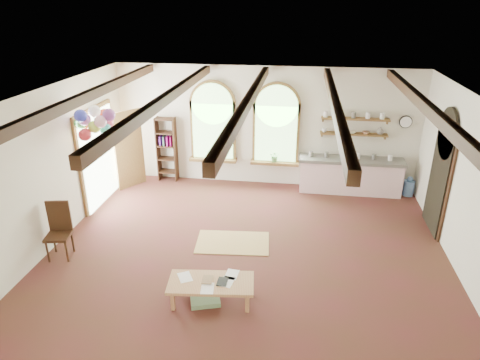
% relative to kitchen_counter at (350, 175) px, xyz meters
% --- Properties ---
extents(floor, '(8.00, 8.00, 0.00)m').
position_rel_kitchen_counter_xyz_m(floor, '(-2.30, -3.20, -0.48)').
color(floor, '#572524').
rests_on(floor, ground).
extents(ceiling_beams, '(6.20, 6.80, 0.18)m').
position_rel_kitchen_counter_xyz_m(ceiling_beams, '(-2.30, -3.20, 2.62)').
color(ceiling_beams, '#361B11').
rests_on(ceiling_beams, ceiling).
extents(window_left, '(1.30, 0.28, 2.20)m').
position_rel_kitchen_counter_xyz_m(window_left, '(-3.70, 0.23, 1.16)').
color(window_left, brown).
rests_on(window_left, floor).
extents(window_right, '(1.30, 0.28, 2.20)m').
position_rel_kitchen_counter_xyz_m(window_right, '(-2.00, 0.23, 1.16)').
color(window_right, brown).
rests_on(window_right, floor).
extents(left_doorway, '(0.10, 1.90, 2.50)m').
position_rel_kitchen_counter_xyz_m(left_doorway, '(-6.25, -1.40, 0.67)').
color(left_doorway, brown).
rests_on(left_doorway, floor).
extents(right_doorway, '(0.10, 1.30, 2.40)m').
position_rel_kitchen_counter_xyz_m(right_doorway, '(1.65, -1.70, 0.62)').
color(right_doorway, black).
rests_on(right_doorway, floor).
extents(kitchen_counter, '(2.68, 0.62, 0.94)m').
position_rel_kitchen_counter_xyz_m(kitchen_counter, '(0.00, 0.00, 0.00)').
color(kitchen_counter, white).
rests_on(kitchen_counter, floor).
extents(wall_shelf_lower, '(1.70, 0.24, 0.04)m').
position_rel_kitchen_counter_xyz_m(wall_shelf_lower, '(0.00, 0.18, 1.07)').
color(wall_shelf_lower, brown).
rests_on(wall_shelf_lower, wall_back).
extents(wall_shelf_upper, '(1.70, 0.24, 0.04)m').
position_rel_kitchen_counter_xyz_m(wall_shelf_upper, '(0.00, 0.18, 1.47)').
color(wall_shelf_upper, brown).
rests_on(wall_shelf_upper, wall_back).
extents(wall_clock, '(0.32, 0.04, 0.32)m').
position_rel_kitchen_counter_xyz_m(wall_clock, '(1.25, 0.25, 1.42)').
color(wall_clock, black).
rests_on(wall_clock, wall_back).
extents(bookshelf, '(0.53, 0.32, 1.80)m').
position_rel_kitchen_counter_xyz_m(bookshelf, '(-5.00, 0.12, 0.42)').
color(bookshelf, '#361B11').
rests_on(bookshelf, floor).
extents(coffee_table, '(1.49, 0.81, 0.41)m').
position_rel_kitchen_counter_xyz_m(coffee_table, '(-2.70, -4.93, -0.12)').
color(coffee_table, tan).
rests_on(coffee_table, floor).
extents(side_chair, '(0.53, 0.53, 1.14)m').
position_rel_kitchen_counter_xyz_m(side_chair, '(-5.95, -3.98, -0.15)').
color(side_chair, '#361B11').
rests_on(side_chair, floor).
extents(floor_mat, '(1.60, 1.06, 0.02)m').
position_rel_kitchen_counter_xyz_m(floor_mat, '(-2.65, -3.00, -0.47)').
color(floor_mat, tan).
rests_on(floor_mat, floor).
extents(floor_cushion, '(0.62, 0.62, 0.09)m').
position_rel_kitchen_counter_xyz_m(floor_cushion, '(-2.82, -4.90, -0.43)').
color(floor_cushion, '#69885E').
rests_on(floor_cushion, floor).
extents(water_jug_a, '(0.27, 0.27, 0.52)m').
position_rel_kitchen_counter_xyz_m(water_jug_a, '(0.80, 0.00, -0.25)').
color(water_jug_a, '#5179AE').
rests_on(water_jug_a, floor).
extents(water_jug_b, '(0.27, 0.27, 0.53)m').
position_rel_kitchen_counter_xyz_m(water_jug_b, '(1.52, 0.00, -0.25)').
color(water_jug_b, '#5179AE').
rests_on(water_jug_b, floor).
extents(balloon_cluster, '(1.00, 1.00, 1.16)m').
position_rel_kitchen_counter_xyz_m(balloon_cluster, '(-5.70, -2.40, 1.87)').
color(balloon_cluster, white).
rests_on(balloon_cluster, floor).
extents(table_book, '(0.19, 0.26, 0.02)m').
position_rel_kitchen_counter_xyz_m(table_book, '(-2.85, -4.90, -0.06)').
color(table_book, olive).
rests_on(table_book, coffee_table).
extents(tablet, '(0.17, 0.25, 0.01)m').
position_rel_kitchen_counter_xyz_m(tablet, '(-2.51, -4.91, -0.06)').
color(tablet, black).
rests_on(tablet, coffee_table).
extents(potted_plant_left, '(0.27, 0.23, 0.30)m').
position_rel_kitchen_counter_xyz_m(potted_plant_left, '(-3.70, 0.12, 0.37)').
color(potted_plant_left, '#598C4C').
rests_on(potted_plant_left, window_left).
extents(potted_plant_right, '(0.27, 0.23, 0.30)m').
position_rel_kitchen_counter_xyz_m(potted_plant_right, '(-2.00, 0.12, 0.37)').
color(potted_plant_right, '#598C4C').
rests_on(potted_plant_right, window_right).
extents(shelf_cup_a, '(0.12, 0.10, 0.10)m').
position_rel_kitchen_counter_xyz_m(shelf_cup_a, '(-0.75, 0.18, 1.14)').
color(shelf_cup_a, white).
rests_on(shelf_cup_a, wall_shelf_lower).
extents(shelf_cup_b, '(0.10, 0.10, 0.09)m').
position_rel_kitchen_counter_xyz_m(shelf_cup_b, '(-0.40, 0.18, 1.14)').
color(shelf_cup_b, beige).
rests_on(shelf_cup_b, wall_shelf_lower).
extents(shelf_bowl_a, '(0.22, 0.22, 0.05)m').
position_rel_kitchen_counter_xyz_m(shelf_bowl_a, '(-0.05, 0.18, 1.12)').
color(shelf_bowl_a, beige).
rests_on(shelf_bowl_a, wall_shelf_lower).
extents(shelf_bowl_b, '(0.20, 0.20, 0.06)m').
position_rel_kitchen_counter_xyz_m(shelf_bowl_b, '(0.30, 0.18, 1.12)').
color(shelf_bowl_b, '#8C664C').
rests_on(shelf_bowl_b, wall_shelf_lower).
extents(shelf_vase, '(0.18, 0.18, 0.19)m').
position_rel_kitchen_counter_xyz_m(shelf_vase, '(0.65, 0.18, 1.19)').
color(shelf_vase, slate).
rests_on(shelf_vase, wall_shelf_lower).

